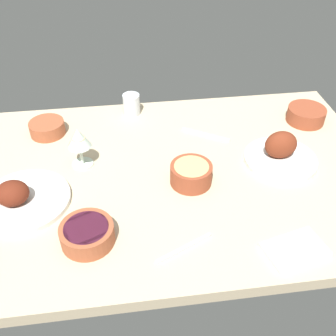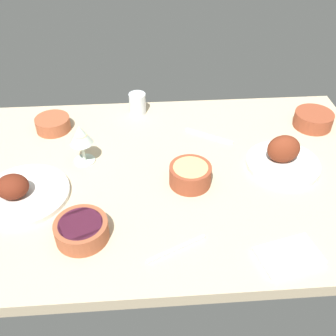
% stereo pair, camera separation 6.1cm
% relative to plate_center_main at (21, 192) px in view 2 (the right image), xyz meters
% --- Properties ---
extents(dining_table, '(1.40, 0.90, 0.04)m').
position_rel_plate_center_main_xyz_m(dining_table, '(-0.44, -0.08, -0.04)').
color(dining_table, '#C6B28E').
rests_on(dining_table, ground).
extents(plate_center_main, '(0.27, 0.27, 0.08)m').
position_rel_plate_center_main_xyz_m(plate_center_main, '(0.00, 0.00, 0.00)').
color(plate_center_main, silver).
rests_on(plate_center_main, dining_table).
extents(plate_far_side, '(0.24, 0.24, 0.11)m').
position_rel_plate_center_main_xyz_m(plate_far_side, '(-0.82, -0.09, 0.01)').
color(plate_far_side, silver).
rests_on(plate_far_side, dining_table).
extents(bowl_pasta, '(0.13, 0.13, 0.06)m').
position_rel_plate_center_main_xyz_m(bowl_pasta, '(-0.51, -0.03, 0.01)').
color(bowl_pasta, brown).
rests_on(bowl_pasta, dining_table).
extents(bowl_potatoes, '(0.12, 0.12, 0.05)m').
position_rel_plate_center_main_xyz_m(bowl_potatoes, '(-0.04, -0.36, 0.01)').
color(bowl_potatoes, '#A35133').
rests_on(bowl_potatoes, dining_table).
extents(bowl_sauce, '(0.14, 0.14, 0.06)m').
position_rel_plate_center_main_xyz_m(bowl_sauce, '(-1.00, -0.31, 0.01)').
color(bowl_sauce, brown).
rests_on(bowl_sauce, dining_table).
extents(bowl_onions, '(0.14, 0.14, 0.05)m').
position_rel_plate_center_main_xyz_m(bowl_onions, '(-0.20, 0.17, 0.01)').
color(bowl_onions, '#A35133').
rests_on(bowl_onions, dining_table).
extents(wine_glass, '(0.08, 0.08, 0.14)m').
position_rel_plate_center_main_xyz_m(wine_glass, '(-0.17, -0.16, 0.08)').
color(wine_glass, silver).
rests_on(wine_glass, dining_table).
extents(water_tumbler, '(0.06, 0.06, 0.08)m').
position_rel_plate_center_main_xyz_m(water_tumbler, '(-0.35, -0.46, 0.02)').
color(water_tumbler, silver).
rests_on(water_tumbler, dining_table).
extents(folded_napkin, '(0.18, 0.14, 0.01)m').
position_rel_plate_center_main_xyz_m(folded_napkin, '(-0.73, 0.28, -0.02)').
color(folded_napkin, white).
rests_on(folded_napkin, dining_table).
extents(fork_loose, '(0.16, 0.08, 0.01)m').
position_rel_plate_center_main_xyz_m(fork_loose, '(-0.44, 0.23, -0.02)').
color(fork_loose, silver).
rests_on(fork_loose, dining_table).
extents(spoon_loose, '(0.16, 0.10, 0.01)m').
position_rel_plate_center_main_xyz_m(spoon_loose, '(-0.61, -0.27, -0.02)').
color(spoon_loose, silver).
rests_on(spoon_loose, dining_table).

